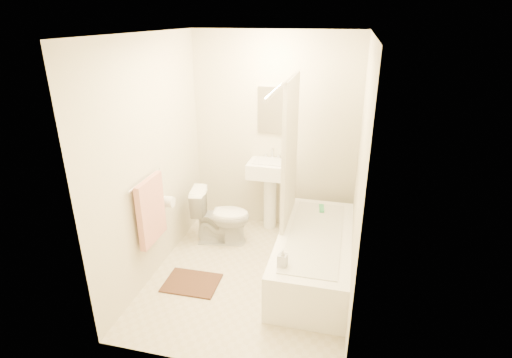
% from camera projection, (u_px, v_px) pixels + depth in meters
% --- Properties ---
extents(floor, '(2.40, 2.40, 0.00)m').
position_uv_depth(floor, '(250.00, 275.00, 4.20)').
color(floor, beige).
rests_on(floor, ground).
extents(ceiling, '(2.40, 2.40, 0.00)m').
position_uv_depth(ceiling, '(249.00, 33.00, 3.28)').
color(ceiling, white).
rests_on(ceiling, ground).
extents(wall_back, '(2.00, 0.02, 2.40)m').
position_uv_depth(wall_back, '(275.00, 135.00, 4.82)').
color(wall_back, beige).
rests_on(wall_back, ground).
extents(wall_left, '(0.02, 2.40, 2.40)m').
position_uv_depth(wall_left, '(152.00, 161.00, 3.96)').
color(wall_left, beige).
rests_on(wall_left, ground).
extents(wall_right, '(0.02, 2.40, 2.40)m').
position_uv_depth(wall_right, '(359.00, 179.00, 3.52)').
color(wall_right, beige).
rests_on(wall_right, ground).
extents(mirror, '(0.40, 0.03, 0.55)m').
position_uv_depth(mirror, '(275.00, 110.00, 4.69)').
color(mirror, white).
rests_on(mirror, wall_back).
extents(curtain_rod, '(0.03, 1.70, 0.03)m').
position_uv_depth(curtain_rod, '(285.00, 82.00, 3.46)').
color(curtain_rod, silver).
rests_on(curtain_rod, wall_back).
extents(shower_curtain, '(0.04, 0.80, 1.55)m').
position_uv_depth(shower_curtain, '(290.00, 153.00, 4.12)').
color(shower_curtain, silver).
rests_on(shower_curtain, curtain_rod).
extents(towel_bar, '(0.02, 0.60, 0.02)m').
position_uv_depth(towel_bar, '(145.00, 180.00, 3.76)').
color(towel_bar, silver).
rests_on(towel_bar, wall_left).
extents(towel, '(0.06, 0.45, 0.66)m').
position_uv_depth(towel, '(151.00, 210.00, 3.88)').
color(towel, '#CC7266').
rests_on(towel, towel_bar).
extents(toilet_paper, '(0.11, 0.12, 0.12)m').
position_uv_depth(toilet_paper, '(168.00, 202.00, 4.24)').
color(toilet_paper, white).
rests_on(toilet_paper, wall_left).
extents(toilet, '(0.74, 0.49, 0.67)m').
position_uv_depth(toilet, '(221.00, 216.00, 4.72)').
color(toilet, white).
rests_on(toilet, floor).
extents(sink, '(0.51, 0.41, 0.99)m').
position_uv_depth(sink, '(270.00, 192.00, 4.97)').
color(sink, white).
rests_on(sink, floor).
extents(bathtub, '(0.73, 1.67, 0.47)m').
position_uv_depth(bathtub, '(314.00, 255.00, 4.13)').
color(bathtub, white).
rests_on(bathtub, floor).
extents(bath_mat, '(0.55, 0.41, 0.02)m').
position_uv_depth(bath_mat, '(192.00, 283.00, 4.07)').
color(bath_mat, '#562722').
rests_on(bath_mat, floor).
extents(soap_bottle, '(0.09, 0.09, 0.18)m').
position_uv_depth(soap_bottle, '(282.00, 258.00, 3.51)').
color(soap_bottle, white).
rests_on(soap_bottle, bathtub).
extents(scrub_brush, '(0.07, 0.18, 0.04)m').
position_uv_depth(scrub_brush, '(322.00, 209.00, 4.56)').
color(scrub_brush, '#3DAE65').
rests_on(scrub_brush, bathtub).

